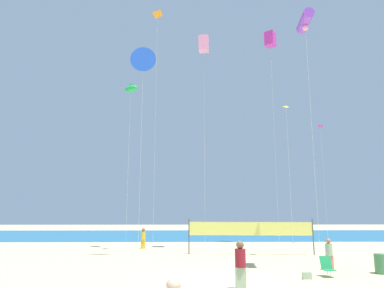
# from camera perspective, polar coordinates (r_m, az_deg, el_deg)

# --- Properties ---
(ground_plane) EXTENTS (120.00, 120.00, 0.00)m
(ground_plane) POSITION_cam_1_polar(r_m,az_deg,el_deg) (15.89, 4.65, -21.44)
(ground_plane) COLOR #D1BC89
(ocean_band) EXTENTS (120.00, 20.00, 0.01)m
(ocean_band) POSITION_cam_1_polar(r_m,az_deg,el_deg) (44.78, 0.93, -14.47)
(ocean_band) COLOR #1E6B99
(ocean_band) RESTS_ON ground
(beachgoer_maroon_shirt) EXTENTS (0.41, 0.41, 1.81)m
(beachgoer_maroon_shirt) POSITION_cam_1_polar(r_m,az_deg,el_deg) (14.47, 7.84, -18.57)
(beachgoer_maroon_shirt) COLOR #99B28C
(beachgoer_maroon_shirt) RESTS_ON ground
(beachgoer_mustard_shirt) EXTENTS (0.36, 0.36, 1.57)m
(beachgoer_mustard_shirt) POSITION_cam_1_polar(r_m,az_deg,el_deg) (29.23, -7.90, -14.76)
(beachgoer_mustard_shirt) COLOR gold
(beachgoer_mustard_shirt) RESTS_ON ground
(beachgoer_sage_shirt) EXTENTS (0.36, 0.36, 1.57)m
(beachgoer_sage_shirt) POSITION_cam_1_polar(r_m,az_deg,el_deg) (20.11, 21.29, -16.08)
(beachgoer_sage_shirt) COLOR #EA7260
(beachgoer_sage_shirt) RESTS_ON ground
(folding_beach_chair) EXTENTS (0.52, 0.65, 0.89)m
(folding_beach_chair) POSITION_cam_1_polar(r_m,az_deg,el_deg) (18.17, 21.02, -17.94)
(folding_beach_chair) COLOR #1E8C4C
(folding_beach_chair) RESTS_ON ground
(trash_barrel) EXTENTS (0.61, 0.61, 0.92)m
(trash_barrel) POSITION_cam_1_polar(r_m,az_deg,el_deg) (19.98, 28.28, -16.69)
(trash_barrel) COLOR #3F7F4C
(trash_barrel) RESTS_ON ground
(volleyball_net) EXTENTS (8.52, 0.81, 2.40)m
(volleyball_net) POSITION_cam_1_polar(r_m,az_deg,el_deg) (25.33, 9.39, -13.56)
(volleyball_net) COLOR #4C4C51
(volleyball_net) RESTS_ON ground
(beach_handbag) EXTENTS (0.38, 0.19, 0.31)m
(beach_handbag) POSITION_cam_1_polar(r_m,az_deg,el_deg) (17.28, 18.08, -19.58)
(beach_handbag) COLOR #99B28C
(beach_handbag) RESTS_ON ground
(kite_yellow_diamond) EXTENTS (0.42, 0.42, 10.09)m
(kite_yellow_diamond) POSITION_cam_1_polar(r_m,az_deg,el_deg) (24.91, 15.03, 4.67)
(kite_yellow_diamond) COLOR silver
(kite_yellow_diamond) RESTS_ON ground
(kite_magenta_diamond) EXTENTS (0.62, 0.62, 10.96)m
(kite_magenta_diamond) POSITION_cam_1_polar(r_m,az_deg,el_deg) (35.40, 20.08, 2.19)
(kite_magenta_diamond) COLOR silver
(kite_magenta_diamond) RESTS_ON ground
(kite_magenta_box) EXTENTS (1.23, 1.23, 19.97)m
(kite_magenta_box) POSITION_cam_1_polar(r_m,az_deg,el_deg) (36.37, 12.53, 16.17)
(kite_magenta_box) COLOR silver
(kite_magenta_box) RESTS_ON ground
(kite_violet_tube) EXTENTS (0.73, 1.85, 13.47)m
(kite_violet_tube) POSITION_cam_1_polar(r_m,az_deg,el_deg) (21.38, 17.81, 18.29)
(kite_violet_tube) COLOR silver
(kite_violet_tube) RESTS_ON ground
(kite_green_inflatable) EXTENTS (1.57, 1.53, 13.37)m
(kite_green_inflatable) POSITION_cam_1_polar(r_m,az_deg,el_deg) (30.16, -9.87, 8.74)
(kite_green_inflatable) COLOR silver
(kite_green_inflatable) RESTS_ON ground
(kite_orange_diamond) EXTENTS (0.90, 0.91, 18.36)m
(kite_orange_diamond) POSITION_cam_1_polar(r_m,az_deg,el_deg) (29.45, -5.65, 19.67)
(kite_orange_diamond) COLOR silver
(kite_orange_diamond) RESTS_ON ground
(kite_pink_box) EXTENTS (0.89, 0.89, 17.22)m
(kite_pink_box) POSITION_cam_1_polar(r_m,az_deg,el_deg) (30.45, 1.91, 15.82)
(kite_pink_box) COLOR silver
(kite_pink_box) RESTS_ON ground
(kite_blue_delta) EXTENTS (1.78, 0.34, 14.09)m
(kite_blue_delta) POSITION_cam_1_polar(r_m,az_deg,el_deg) (25.27, -7.89, 13.27)
(kite_blue_delta) COLOR silver
(kite_blue_delta) RESTS_ON ground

